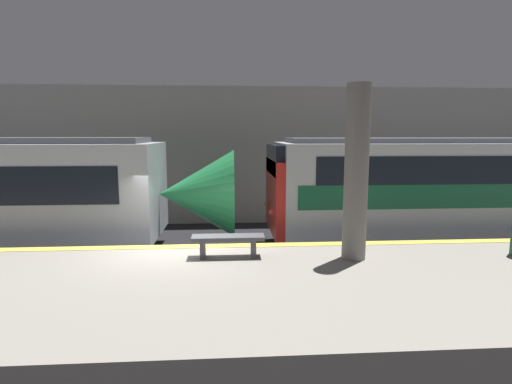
# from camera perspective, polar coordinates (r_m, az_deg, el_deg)

# --- Properties ---
(ground_plane) EXTENTS (120.00, 120.00, 0.00)m
(ground_plane) POSITION_cam_1_polar(r_m,az_deg,el_deg) (9.76, -10.77, -13.15)
(ground_plane) COLOR black
(platform) EXTENTS (40.00, 4.77, 1.02)m
(platform) POSITION_cam_1_polar(r_m,az_deg,el_deg) (7.39, -13.16, -16.22)
(platform) COLOR gray
(platform) RESTS_ON ground
(station_rear_barrier) EXTENTS (50.00, 0.15, 5.37)m
(station_rear_barrier) POSITION_cam_1_polar(r_m,az_deg,el_deg) (15.82, -8.13, 5.11)
(station_rear_barrier) COLOR #9E998E
(station_rear_barrier) RESTS_ON ground
(support_pillar_near) EXTENTS (0.48, 0.48, 3.51)m
(support_pillar_near) POSITION_cam_1_polar(r_m,az_deg,el_deg) (8.22, 14.13, 2.61)
(support_pillar_near) COLOR slate
(support_pillar_near) RESTS_ON platform
(platform_bench) EXTENTS (1.50, 0.40, 0.45)m
(platform_bench) POSITION_cam_1_polar(r_m,az_deg,el_deg) (8.34, -4.01, -7.00)
(platform_bench) COLOR #4C4C51
(platform_bench) RESTS_ON platform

